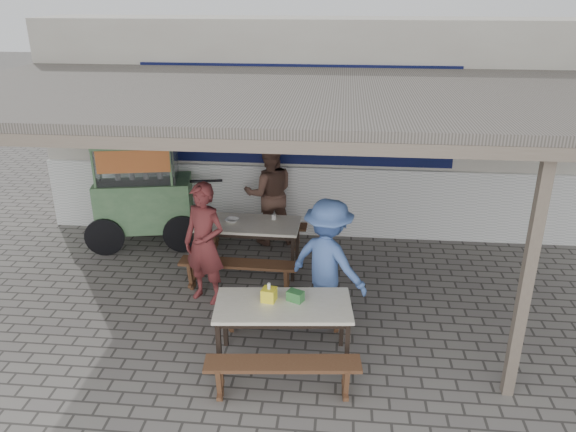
# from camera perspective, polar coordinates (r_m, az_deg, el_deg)

# --- Properties ---
(ground) EXTENTS (60.00, 60.00, 0.00)m
(ground) POSITION_cam_1_polar(r_m,az_deg,el_deg) (7.10, 0.43, -11.63)
(ground) COLOR #66625C
(ground) RESTS_ON ground
(back_wall) EXTENTS (9.00, 1.28, 3.50)m
(back_wall) POSITION_cam_1_polar(r_m,az_deg,el_deg) (9.72, 2.42, 8.96)
(back_wall) COLOR beige
(back_wall) RESTS_ON ground
(warung_roof) EXTENTS (9.00, 4.21, 2.81)m
(warung_roof) POSITION_cam_1_polar(r_m,az_deg,el_deg) (6.90, 1.34, 11.89)
(warung_roof) COLOR #635C55
(warung_roof) RESTS_ON ground
(table_left) EXTENTS (1.55, 0.76, 0.75)m
(table_left) POSITION_cam_1_polar(r_m,az_deg,el_deg) (8.27, -4.17, -1.19)
(table_left) COLOR silver
(table_left) RESTS_ON ground
(bench_left_street) EXTENTS (1.64, 0.32, 0.45)m
(bench_left_street) POSITION_cam_1_polar(r_m,az_deg,el_deg) (7.80, -5.05, -5.41)
(bench_left_street) COLOR brown
(bench_left_street) RESTS_ON ground
(bench_left_wall) EXTENTS (1.64, 0.32, 0.45)m
(bench_left_wall) POSITION_cam_1_polar(r_m,az_deg,el_deg) (9.01, -3.29, -1.39)
(bench_left_wall) COLOR brown
(bench_left_wall) RESTS_ON ground
(table_right) EXTENTS (1.55, 0.87, 0.75)m
(table_right) POSITION_cam_1_polar(r_m,az_deg,el_deg) (6.23, -0.49, -9.53)
(table_right) COLOR silver
(table_right) RESTS_ON ground
(bench_right_street) EXTENTS (1.61, 0.43, 0.45)m
(bench_right_street) POSITION_cam_1_polar(r_m,az_deg,el_deg) (5.91, -0.54, -15.46)
(bench_right_street) COLOR brown
(bench_right_street) RESTS_ON ground
(bench_right_wall) EXTENTS (1.61, 0.43, 0.45)m
(bench_right_wall) POSITION_cam_1_polar(r_m,az_deg,el_deg) (6.94, -0.43, -9.14)
(bench_right_wall) COLOR brown
(bench_right_wall) RESTS_ON ground
(vendor_cart) EXTENTS (2.06, 1.14, 1.73)m
(vendor_cart) POSITION_cam_1_polar(r_m,az_deg,el_deg) (9.31, -14.59, 2.61)
(vendor_cart) COLOR #6C9764
(vendor_cart) RESTS_ON ground
(patron_street_side) EXTENTS (0.71, 0.60, 1.66)m
(patron_street_side) POSITION_cam_1_polar(r_m,az_deg,el_deg) (7.45, -8.48, -2.79)
(patron_street_side) COLOR maroon
(patron_street_side) RESTS_ON ground
(patron_wall_side) EXTENTS (0.96, 0.82, 1.70)m
(patron_wall_side) POSITION_cam_1_polar(r_m,az_deg,el_deg) (9.09, -1.89, 2.29)
(patron_wall_side) COLOR brown
(patron_wall_side) RESTS_ON ground
(patron_right_table) EXTENTS (1.22, 1.08, 1.64)m
(patron_right_table) POSITION_cam_1_polar(r_m,az_deg,el_deg) (6.93, 4.09, -4.74)
(patron_right_table) COLOR #4F72BE
(patron_right_table) RESTS_ON ground
(tissue_box) EXTENTS (0.17, 0.17, 0.15)m
(tissue_box) POSITION_cam_1_polar(r_m,az_deg,el_deg) (6.22, -1.94, -7.99)
(tissue_box) COLOR yellow
(tissue_box) RESTS_ON table_right
(donation_box) EXTENTS (0.21, 0.18, 0.12)m
(donation_box) POSITION_cam_1_polar(r_m,az_deg,el_deg) (6.23, 0.76, -8.13)
(donation_box) COLOR #34763A
(donation_box) RESTS_ON table_right
(condiment_jar) EXTENTS (0.07, 0.07, 0.08)m
(condiment_jar) POSITION_cam_1_polar(r_m,az_deg,el_deg) (8.33, -1.43, -0.08)
(condiment_jar) COLOR beige
(condiment_jar) RESTS_ON table_left
(condiment_bowl) EXTENTS (0.24, 0.24, 0.05)m
(condiment_bowl) POSITION_cam_1_polar(r_m,az_deg,el_deg) (8.28, -5.70, -0.44)
(condiment_bowl) COLOR white
(condiment_bowl) RESTS_ON table_left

